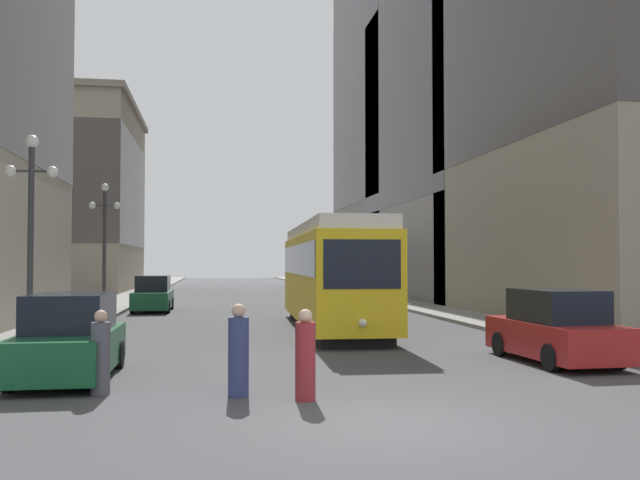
% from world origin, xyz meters
% --- Properties ---
extents(ground_plane, '(200.00, 200.00, 0.00)m').
position_xyz_m(ground_plane, '(0.00, 0.00, 0.00)').
color(ground_plane, '#424244').
extents(sidewalk_left, '(2.58, 120.00, 0.15)m').
position_xyz_m(sidewalk_left, '(-8.32, 40.00, 0.07)').
color(sidewalk_left, gray).
rests_on(sidewalk_left, ground).
extents(sidewalk_right, '(2.58, 120.00, 0.15)m').
position_xyz_m(sidewalk_right, '(8.32, 40.00, 0.07)').
color(sidewalk_right, gray).
rests_on(sidewalk_right, ground).
extents(streetcar, '(3.07, 12.98, 3.89)m').
position_xyz_m(streetcar, '(1.67, 14.87, 2.10)').
color(streetcar, black).
rests_on(streetcar, ground).
extents(transit_bus, '(2.98, 12.74, 3.45)m').
position_xyz_m(transit_bus, '(5.34, 33.24, 1.95)').
color(transit_bus, black).
rests_on(transit_bus, ground).
extents(parked_car_left_near, '(1.90, 4.69, 1.82)m').
position_xyz_m(parked_car_left_near, '(-5.73, 25.52, 0.84)').
color(parked_car_left_near, black).
rests_on(parked_car_left_near, ground).
extents(parked_car_left_mid, '(1.89, 4.38, 1.82)m').
position_xyz_m(parked_car_left_mid, '(-5.73, 5.06, 0.84)').
color(parked_car_left_mid, black).
rests_on(parked_car_left_mid, ground).
extents(parked_car_right_far, '(1.98, 4.28, 1.82)m').
position_xyz_m(parked_car_right_far, '(5.73, 5.66, 0.84)').
color(parked_car_right_far, black).
rests_on(parked_car_right_far, ground).
extents(pedestrian_crossing_near, '(0.39, 0.39, 1.72)m').
position_xyz_m(pedestrian_crossing_near, '(-2.23, 2.57, 0.80)').
color(pedestrian_crossing_near, navy).
rests_on(pedestrian_crossing_near, ground).
extents(pedestrian_crossing_far, '(0.36, 0.36, 1.59)m').
position_xyz_m(pedestrian_crossing_far, '(-4.80, 3.16, 0.74)').
color(pedestrian_crossing_far, '#4C4C56').
rests_on(pedestrian_crossing_far, ground).
extents(pedestrian_on_sidewalk, '(0.37, 0.37, 1.65)m').
position_xyz_m(pedestrian_on_sidewalk, '(-1.05, 2.01, 0.77)').
color(pedestrian_on_sidewalk, maroon).
rests_on(pedestrian_on_sidewalk, ground).
extents(lamp_post_left_near, '(1.41, 0.36, 5.84)m').
position_xyz_m(lamp_post_left_near, '(-7.63, 9.33, 3.96)').
color(lamp_post_left_near, '#333338').
rests_on(lamp_post_left_near, sidewalk_left).
extents(lamp_post_left_far, '(1.41, 0.36, 5.96)m').
position_xyz_m(lamp_post_left_far, '(-7.63, 22.08, 4.03)').
color(lamp_post_left_far, '#333338').
rests_on(lamp_post_left_far, sidewalk_left).
extents(building_left_midblock, '(14.01, 18.87, 16.13)m').
position_xyz_m(building_left_midblock, '(-16.32, 51.34, 8.27)').
color(building_left_midblock, gray).
rests_on(building_left_midblock, ground).
extents(building_right_corner, '(11.52, 20.19, 31.45)m').
position_xyz_m(building_right_corner, '(15.08, 49.41, 16.22)').
color(building_right_corner, gray).
rests_on(building_right_corner, ground).
extents(building_right_midblock, '(12.84, 19.93, 26.16)m').
position_xyz_m(building_right_midblock, '(15.73, 34.55, 13.47)').
color(building_right_midblock, gray).
rests_on(building_right_midblock, ground).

